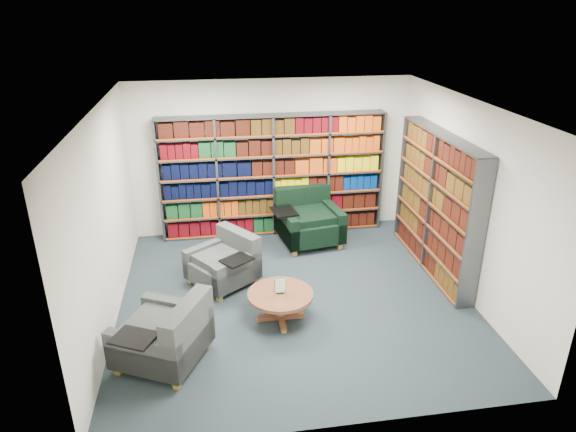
{
  "coord_description": "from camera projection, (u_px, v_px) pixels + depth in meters",
  "views": [
    {
      "loc": [
        -1.1,
        -6.38,
        4.07
      ],
      "look_at": [
        0.0,
        0.6,
        1.05
      ],
      "focal_mm": 32.0,
      "sensor_mm": 36.0,
      "label": 1
    }
  ],
  "objects": [
    {
      "name": "bookshelf_right",
      "position": [
        436.0,
        204.0,
        8.0
      ],
      "size": [
        0.28,
        2.5,
        2.2
      ],
      "color": "#47494F",
      "rests_on": "ground"
    },
    {
      "name": "coffee_table",
      "position": [
        280.0,
        298.0,
        6.9
      ],
      "size": [
        0.89,
        0.89,
        0.62
      ],
      "color": "brown",
      "rests_on": "ground"
    },
    {
      "name": "room_shell",
      "position": [
        295.0,
        209.0,
        7.0
      ],
      "size": [
        5.02,
        5.02,
        2.82
      ],
      "color": "#1D272F",
      "rests_on": "ground"
    },
    {
      "name": "chair_teal_left",
      "position": [
        227.0,
        263.0,
        7.86
      ],
      "size": [
        1.2,
        1.22,
        0.78
      ],
      "color": "#051832",
      "rests_on": "ground"
    },
    {
      "name": "chair_green_right",
      "position": [
        307.0,
        221.0,
        9.2
      ],
      "size": [
        1.29,
        1.17,
        0.93
      ],
      "color": "black",
      "rests_on": "ground"
    },
    {
      "name": "chair_teal_front",
      "position": [
        169.0,
        338.0,
        6.09
      ],
      "size": [
        1.26,
        1.27,
        0.86
      ],
      "color": "#051832",
      "rests_on": "ground"
    },
    {
      "name": "bookshelf_back",
      "position": [
        273.0,
        176.0,
        9.24
      ],
      "size": [
        4.0,
        0.28,
        2.2
      ],
      "color": "#47494F",
      "rests_on": "ground"
    }
  ]
}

